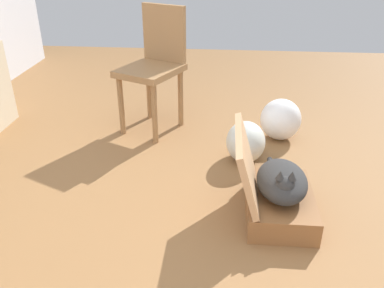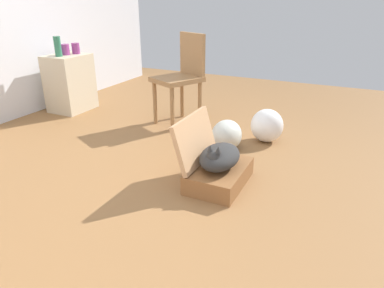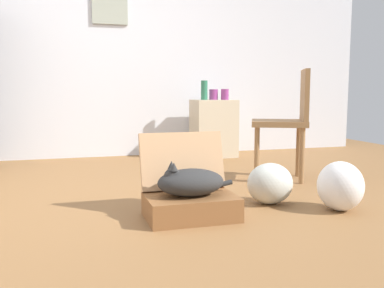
# 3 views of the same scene
# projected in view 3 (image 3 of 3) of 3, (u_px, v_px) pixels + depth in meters

# --- Properties ---
(ground_plane) EXTENTS (7.68, 7.68, 0.00)m
(ground_plane) POSITION_uv_depth(u_px,v_px,m) (158.00, 199.00, 3.13)
(ground_plane) COLOR olive
(ground_plane) RESTS_ON ground
(wall_back) EXTENTS (6.40, 0.15, 2.60)m
(wall_back) POSITION_uv_depth(u_px,v_px,m) (118.00, 48.00, 5.12)
(wall_back) COLOR silver
(wall_back) RESTS_ON ground
(suitcase_base) EXTENTS (0.56, 0.38, 0.15)m
(suitcase_base) POSITION_uv_depth(u_px,v_px,m) (191.00, 207.00, 2.66)
(suitcase_base) COLOR brown
(suitcase_base) RESTS_ON ground
(suitcase_lid) EXTENTS (0.56, 0.14, 0.37)m
(suitcase_lid) POSITION_uv_depth(u_px,v_px,m) (182.00, 161.00, 2.82)
(suitcase_lid) COLOR tan
(suitcase_lid) RESTS_ON suitcase_base
(cat) EXTENTS (0.50, 0.28, 0.22)m
(cat) POSITION_uv_depth(u_px,v_px,m) (190.00, 182.00, 2.63)
(cat) COLOR #2D2D2D
(cat) RESTS_ON suitcase_base
(plastic_bag_white) EXTENTS (0.33, 0.28, 0.29)m
(plastic_bag_white) POSITION_uv_depth(u_px,v_px,m) (270.00, 184.00, 2.99)
(plastic_bag_white) COLOR silver
(plastic_bag_white) RESTS_ON ground
(plastic_bag_clear) EXTENTS (0.29, 0.32, 0.33)m
(plastic_bag_clear) POSITION_uv_depth(u_px,v_px,m) (340.00, 186.00, 2.82)
(plastic_bag_clear) COLOR white
(plastic_bag_clear) RESTS_ON ground
(side_table) EXTENTS (0.49, 0.41, 0.68)m
(side_table) POSITION_uv_depth(u_px,v_px,m) (214.00, 128.00, 5.15)
(side_table) COLOR beige
(side_table) RESTS_ON ground
(vase_tall) EXTENTS (0.08, 0.08, 0.23)m
(vase_tall) POSITION_uv_depth(u_px,v_px,m) (204.00, 90.00, 5.05)
(vase_tall) COLOR #2D7051
(vase_tall) RESTS_ON side_table
(vase_short) EXTENTS (0.09, 0.09, 0.13)m
(vase_short) POSITION_uv_depth(u_px,v_px,m) (225.00, 94.00, 5.09)
(vase_short) COLOR #8C387A
(vase_short) RESTS_ON side_table
(vase_round) EXTENTS (0.10, 0.10, 0.12)m
(vase_round) POSITION_uv_depth(u_px,v_px,m) (214.00, 95.00, 5.11)
(vase_round) COLOR #8C387A
(vase_round) RESTS_ON side_table
(chair) EXTENTS (0.60, 0.56, 0.97)m
(chair) POSITION_uv_depth(u_px,v_px,m) (287.00, 119.00, 3.77)
(chair) COLOR olive
(chair) RESTS_ON ground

